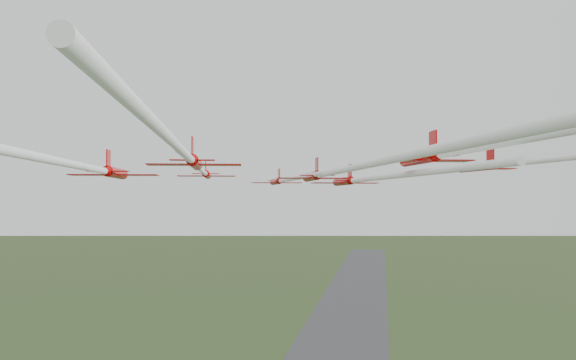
# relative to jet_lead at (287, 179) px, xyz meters

# --- Properties ---
(runway) EXTENTS (38.00, 900.00, 0.04)m
(runway) POSITION_rel_jet_lead_xyz_m (-3.16, 194.89, -60.32)
(runway) COLOR #38383B
(runway) RESTS_ON ground
(jet_lead) EXTENTS (17.29, 46.80, 2.38)m
(jet_lead) POSITION_rel_jet_lead_xyz_m (0.00, 0.00, 0.00)
(jet_lead) COLOR #BD0000
(jet_row2_left) EXTENTS (15.28, 52.20, 2.39)m
(jet_row2_left) POSITION_rel_jet_lead_xyz_m (-7.82, -16.33, 0.60)
(jet_row2_left) COLOR #BD0000
(jet_row2_right) EXTENTS (19.05, 54.22, 2.76)m
(jet_row2_right) POSITION_rel_jet_lead_xyz_m (11.69, -12.50, -0.32)
(jet_row2_right) COLOR #BD0000
(jet_row3_left) EXTENTS (15.91, 53.93, 2.90)m
(jet_row3_left) POSITION_rel_jet_lead_xyz_m (-13.71, -33.48, 0.15)
(jet_row3_left) COLOR #BD0000
(jet_row3_mid) EXTENTS (20.88, 66.41, 2.56)m
(jet_row3_mid) POSITION_rel_jet_lead_xyz_m (10.05, -32.97, -0.13)
(jet_row3_mid) COLOR #BD0000
(jet_row3_right) EXTENTS (23.95, 63.06, 2.61)m
(jet_row3_right) POSITION_rel_jet_lead_xyz_m (30.50, -25.84, 1.14)
(jet_row3_right) COLOR #BD0000
(jet_row4_left) EXTENTS (15.17, 50.71, 2.54)m
(jet_row4_left) POSITION_rel_jet_lead_xyz_m (-0.78, -45.36, 0.53)
(jet_row4_left) COLOR #BD0000
(jet_row4_right) EXTENTS (18.82, 57.59, 2.87)m
(jet_row4_right) POSITION_rel_jet_lead_xyz_m (20.57, -40.48, 1.14)
(jet_row4_right) COLOR #BD0000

